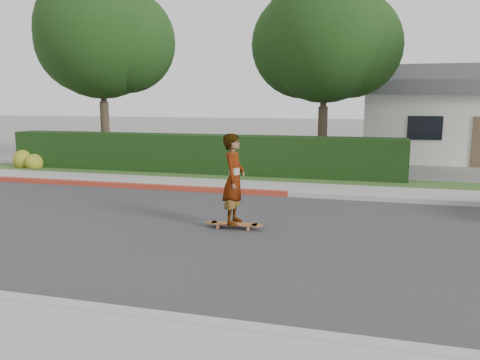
{
  "coord_description": "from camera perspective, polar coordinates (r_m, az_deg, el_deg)",
  "views": [
    {
      "loc": [
        3.07,
        -9.1,
        2.79
      ],
      "look_at": [
        0.41,
        0.88,
        1.0
      ],
      "focal_mm": 35.0,
      "sensor_mm": 36.0,
      "label": 1
    }
  ],
  "objects": [
    {
      "name": "ground",
      "position": [
        10.0,
        -3.57,
        -6.38
      ],
      "size": [
        120.0,
        120.0,
        0.0
      ],
      "primitive_type": "plane",
      "color": "slate",
      "rests_on": "ground"
    },
    {
      "name": "road",
      "position": [
        10.0,
        -3.57,
        -6.36
      ],
      "size": [
        60.0,
        8.0,
        0.01
      ],
      "primitive_type": "cube",
      "color": "#2D2D30",
      "rests_on": "ground"
    },
    {
      "name": "curb_near",
      "position": [
        6.46,
        -15.59,
        -15.37
      ],
      "size": [
        60.0,
        0.2,
        0.15
      ],
      "primitive_type": "cube",
      "color": "#9E9E99",
      "rests_on": "ground"
    },
    {
      "name": "sidewalk_near",
      "position": [
        5.8,
        -20.33,
        -18.86
      ],
      "size": [
        60.0,
        1.6,
        0.12
      ],
      "primitive_type": "cube",
      "color": "gray",
      "rests_on": "ground"
    },
    {
      "name": "curb_far",
      "position": [
        13.82,
        1.82,
        -1.5
      ],
      "size": [
        60.0,
        0.2,
        0.15
      ],
      "primitive_type": "cube",
      "color": "#9E9E99",
      "rests_on": "ground"
    },
    {
      "name": "curb_red_section",
      "position": [
        15.71,
        -16.24,
        -0.51
      ],
      "size": [
        12.0,
        0.21,
        0.15
      ],
      "primitive_type": "cube",
      "color": "#9A3221",
      "rests_on": "ground"
    },
    {
      "name": "sidewalk_far",
      "position": [
        14.69,
        2.62,
        -0.9
      ],
      "size": [
        60.0,
        1.6,
        0.12
      ],
      "primitive_type": "cube",
      "color": "gray",
      "rests_on": "ground"
    },
    {
      "name": "planting_strip",
      "position": [
        16.23,
        3.83,
        0.08
      ],
      "size": [
        60.0,
        1.6,
        0.1
      ],
      "primitive_type": "cube",
      "color": "#2D4C1E",
      "rests_on": "ground"
    },
    {
      "name": "hedge",
      "position": [
        17.51,
        -5.45,
        3.09
      ],
      "size": [
        15.0,
        1.0,
        1.5
      ],
      "primitive_type": "cube",
      "color": "black",
      "rests_on": "ground"
    },
    {
      "name": "flowering_shrub",
      "position": [
        20.68,
        -24.44,
        2.12
      ],
      "size": [
        1.4,
        1.0,
        0.9
      ],
      "color": "#2D4C19",
      "rests_on": "ground"
    },
    {
      "name": "tree_left",
      "position": [
        20.85,
        -16.36,
        16.26
      ],
      "size": [
        5.99,
        5.21,
        8.0
      ],
      "color": "#33261C",
      "rests_on": "ground"
    },
    {
      "name": "tree_center",
      "position": [
        18.48,
        10.34,
        16.24
      ],
      "size": [
        5.66,
        4.84,
        7.44
      ],
      "color": "#33261C",
      "rests_on": "ground"
    },
    {
      "name": "house",
      "position": [
        25.59,
        26.27,
        7.27
      ],
      "size": [
        10.6,
        8.6,
        4.3
      ],
      "color": "beige",
      "rests_on": "ground"
    },
    {
      "name": "skateboard",
      "position": [
        10.2,
        -0.73,
        -5.39
      ],
      "size": [
        1.27,
        0.28,
        0.12
      ],
      "rotation": [
        0.0,
        0.0,
        0.02
      ],
      "color": "#DB6E3C",
      "rests_on": "ground"
    },
    {
      "name": "skateboarder",
      "position": [
        9.99,
        -0.74,
        0.11
      ],
      "size": [
        0.48,
        0.72,
        1.95
      ],
      "primitive_type": "imported",
      "rotation": [
        0.0,
        0.0,
        1.59
      ],
      "color": "white",
      "rests_on": "skateboard"
    }
  ]
}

